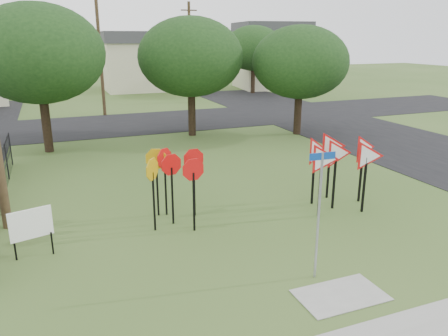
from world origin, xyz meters
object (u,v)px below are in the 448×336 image
at_px(street_name_sign, 319,209).
at_px(stop_sign_cluster, 172,170).
at_px(yield_sign_cluster, 339,155).
at_px(info_board, 31,225).

distance_m(street_name_sign, stop_sign_cluster, 5.09).
xyz_separation_m(stop_sign_cluster, yield_sign_cluster, (5.55, -0.81, 0.12)).
bearing_deg(info_board, stop_sign_cluster, 12.66).
relative_size(stop_sign_cluster, info_board, 1.67).
bearing_deg(yield_sign_cluster, info_board, -179.39).
height_order(street_name_sign, info_board, street_name_sign).
xyz_separation_m(street_name_sign, yield_sign_cluster, (3.23, 3.72, 0.03)).
height_order(yield_sign_cluster, info_board, yield_sign_cluster).
bearing_deg(stop_sign_cluster, info_board, -167.34).
bearing_deg(stop_sign_cluster, street_name_sign, -62.97).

